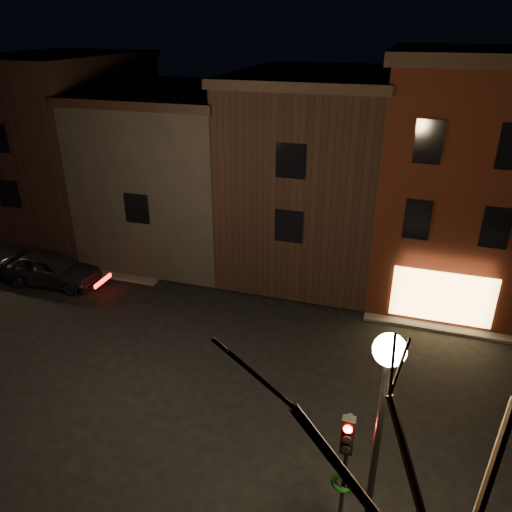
{
  "coord_description": "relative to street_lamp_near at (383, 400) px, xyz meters",
  "views": [
    {
      "loc": [
        6.16,
        -13.62,
        11.53
      ],
      "look_at": [
        0.75,
        3.27,
        3.2
      ],
      "focal_mm": 35.0,
      "sensor_mm": 36.0,
      "label": 1
    }
  ],
  "objects": [
    {
      "name": "ground",
      "position": [
        -6.2,
        6.0,
        -5.18
      ],
      "size": [
        120.0,
        120.0,
        0.0
      ],
      "primitive_type": "plane",
      "color": "black",
      "rests_on": "ground"
    },
    {
      "name": "sidewalk_far_left",
      "position": [
        -26.2,
        26.0,
        -5.12
      ],
      "size": [
        30.0,
        30.0,
        0.12
      ],
      "primitive_type": "cube",
      "color": "#2D2B28",
      "rests_on": "ground"
    },
    {
      "name": "corner_building",
      "position": [
        1.8,
        15.47,
        0.22
      ],
      "size": [
        6.5,
        8.5,
        10.5
      ],
      "color": "#3F150B",
      "rests_on": "ground"
    },
    {
      "name": "row_building_a",
      "position": [
        -4.7,
        16.5,
        -0.34
      ],
      "size": [
        7.3,
        10.3,
        9.4
      ],
      "color": "black",
      "rests_on": "ground"
    },
    {
      "name": "row_building_b",
      "position": [
        -11.95,
        16.5,
        -0.85
      ],
      "size": [
        7.8,
        10.3,
        8.4
      ],
      "color": "black",
      "rests_on": "ground"
    },
    {
      "name": "row_building_c",
      "position": [
        -19.2,
        16.5,
        -0.09
      ],
      "size": [
        7.3,
        10.3,
        9.9
      ],
      "color": "black",
      "rests_on": "ground"
    },
    {
      "name": "street_lamp_near",
      "position": [
        0.0,
        0.0,
        0.0
      ],
      "size": [
        0.6,
        0.6,
        6.48
      ],
      "color": "black",
      "rests_on": "sidewalk_near_right"
    },
    {
      "name": "traffic_signal",
      "position": [
        -0.6,
        0.49,
        -2.37
      ],
      "size": [
        0.58,
        0.38,
        4.05
      ],
      "color": "black",
      "rests_on": "sidewalk_near_right"
    },
    {
      "name": "bare_tree_right",
      "position": [
        1.3,
        -2.5,
        0.97
      ],
      "size": [
        6.4,
        6.4,
        8.5
      ],
      "color": "black",
      "rests_on": "sidewalk_near_right"
    },
    {
      "name": "parked_car_a",
      "position": [
        -15.96,
        9.76,
        -4.37
      ],
      "size": [
        4.86,
        2.15,
        1.62
      ],
      "primitive_type": "imported",
      "rotation": [
        0.0,
        0.0,
        1.62
      ],
      "color": "black",
      "rests_on": "ground"
    },
    {
      "name": "parked_car_b",
      "position": [
        -19.15,
        9.93,
        -4.48
      ],
      "size": [
        4.25,
        1.53,
        1.4
      ],
      "primitive_type": "imported",
      "rotation": [
        0.0,
        0.0,
        1.58
      ],
      "color": "black",
      "rests_on": "ground"
    }
  ]
}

